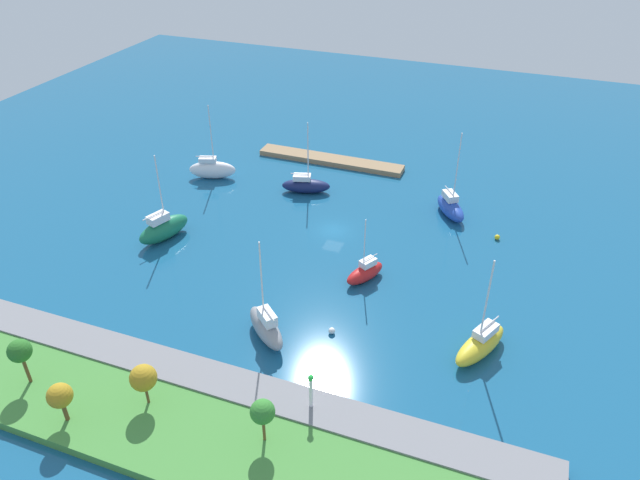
% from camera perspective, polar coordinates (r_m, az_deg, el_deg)
% --- Properties ---
extents(water, '(160.00, 160.00, 0.00)m').
position_cam_1_polar(water, '(79.31, 1.27, 0.93)').
color(water, '#19567F').
rests_on(water, ground).
extents(pier_dock, '(23.94, 3.16, 0.82)m').
position_cam_1_polar(pier_dock, '(97.52, 1.01, 7.67)').
color(pier_dock, '#997A56').
rests_on(pier_dock, ground).
extents(breakwater, '(60.16, 3.96, 1.12)m').
position_cam_1_polar(breakwater, '(57.74, -9.03, -13.51)').
color(breakwater, gray).
rests_on(breakwater, ground).
extents(shoreline_park, '(54.38, 10.15, 0.94)m').
position_cam_1_polar(shoreline_park, '(54.53, -12.16, -17.76)').
color(shoreline_park, '#478C3D').
rests_on(shoreline_park, ground).
extents(harbor_beacon, '(0.56, 0.56, 3.73)m').
position_cam_1_polar(harbor_beacon, '(53.02, -0.88, -14.04)').
color(harbor_beacon, silver).
rests_on(harbor_beacon, breakwater).
extents(park_tree_west, '(2.15, 2.15, 4.91)m').
position_cam_1_polar(park_tree_west, '(60.48, -26.80, -9.50)').
color(park_tree_west, brown).
rests_on(park_tree_west, shoreline_park).
extents(park_tree_east, '(2.17, 2.17, 4.01)m').
position_cam_1_polar(park_tree_east, '(56.16, -23.64, -13.53)').
color(park_tree_east, brown).
rests_on(park_tree_east, shoreline_park).
extents(park_tree_center, '(2.09, 2.09, 4.42)m').
position_cam_1_polar(park_tree_center, '(50.17, -5.52, -16.07)').
color(park_tree_center, brown).
rests_on(park_tree_center, shoreline_park).
extents(park_tree_midwest, '(2.40, 2.40, 4.25)m').
position_cam_1_polar(park_tree_midwest, '(55.07, -16.56, -12.55)').
color(park_tree_midwest, brown).
rests_on(park_tree_midwest, shoreline_park).
extents(sailboat_yellow_center_basin, '(5.40, 7.96, 11.55)m').
position_cam_1_polar(sailboat_yellow_center_basin, '(62.03, 15.11, -9.57)').
color(sailboat_yellow_center_basin, yellow).
rests_on(sailboat_yellow_center_basin, water).
extents(sailboat_red_off_beacon, '(4.30, 5.74, 8.35)m').
position_cam_1_polar(sailboat_red_off_beacon, '(69.81, 4.34, -3.09)').
color(sailboat_red_off_beacon, red).
rests_on(sailboat_red_off_beacon, water).
extents(sailboat_navy_along_channel, '(7.51, 4.43, 10.88)m').
position_cam_1_polar(sailboat_navy_along_channel, '(88.09, -1.38, 5.28)').
color(sailboat_navy_along_channel, '#141E4C').
rests_on(sailboat_navy_along_channel, water).
extents(sailboat_gray_lone_north, '(6.53, 6.06, 11.66)m').
position_cam_1_polar(sailboat_gray_lone_north, '(61.68, -5.19, -8.27)').
color(sailboat_gray_lone_north, gray).
rests_on(sailboat_gray_lone_north, water).
extents(sailboat_green_outer_mooring, '(4.81, 7.85, 11.68)m').
position_cam_1_polar(sailboat_green_outer_mooring, '(79.38, -14.75, 1.10)').
color(sailboat_green_outer_mooring, '#19724C').
rests_on(sailboat_green_outer_mooring, water).
extents(sailboat_blue_near_pier, '(5.89, 7.07, 12.30)m').
position_cam_1_polar(sailboat_blue_near_pier, '(84.09, 12.38, 3.13)').
color(sailboat_blue_near_pier, '#2347B2').
rests_on(sailboat_blue_near_pier, water).
extents(sailboat_white_lone_south, '(7.47, 4.42, 11.74)m').
position_cam_1_polar(sailboat_white_lone_south, '(93.46, -10.28, 6.69)').
color(sailboat_white_lone_south, white).
rests_on(sailboat_white_lone_south, water).
extents(mooring_buoy_yellow, '(0.68, 0.68, 0.68)m').
position_cam_1_polar(mooring_buoy_yellow, '(80.60, 16.60, 0.26)').
color(mooring_buoy_yellow, yellow).
rests_on(mooring_buoy_yellow, water).
extents(mooring_buoy_white, '(0.71, 0.71, 0.71)m').
position_cam_1_polar(mooring_buoy_white, '(62.76, 1.13, -8.68)').
color(mooring_buoy_white, white).
rests_on(mooring_buoy_white, water).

